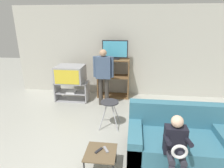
{
  "coord_description": "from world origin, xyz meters",
  "views": [
    {
      "loc": [
        0.41,
        -1.59,
        2.18
      ],
      "look_at": [
        -0.04,
        2.15,
        0.9
      ],
      "focal_mm": 30.0,
      "sensor_mm": 36.0,
      "label": 1
    }
  ],
  "objects_px": {
    "tv_stand": "(72,91)",
    "remote_control_white": "(106,149)",
    "couch": "(177,140)",
    "television_flat": "(115,50)",
    "person_standing_adult": "(103,72)",
    "media_shelf": "(113,78)",
    "remote_control_black": "(99,150)",
    "snack_table": "(101,154)",
    "folding_stool": "(110,106)",
    "person_seated_child": "(176,145)",
    "television_main": "(71,74)"
  },
  "relations": [
    {
      "from": "tv_stand",
      "to": "remote_control_white",
      "type": "xyz_separation_m",
      "value": [
        1.36,
        -2.51,
        0.09
      ]
    },
    {
      "from": "couch",
      "to": "television_flat",
      "type": "bearing_deg",
      "value": 118.24
    },
    {
      "from": "remote_control_white",
      "to": "person_standing_adult",
      "type": "bearing_deg",
      "value": 69.16
    },
    {
      "from": "media_shelf",
      "to": "couch",
      "type": "relative_size",
      "value": 0.69
    },
    {
      "from": "remote_control_black",
      "to": "couch",
      "type": "height_order",
      "value": "couch"
    },
    {
      "from": "person_standing_adult",
      "to": "snack_table",
      "type": "bearing_deg",
      "value": -81.78
    },
    {
      "from": "snack_table",
      "to": "couch",
      "type": "xyz_separation_m",
      "value": [
        1.21,
        0.54,
        -0.04
      ]
    },
    {
      "from": "media_shelf",
      "to": "remote_control_black",
      "type": "relative_size",
      "value": 7.9
    },
    {
      "from": "couch",
      "to": "tv_stand",
      "type": "bearing_deg",
      "value": 140.99
    },
    {
      "from": "tv_stand",
      "to": "folding_stool",
      "type": "xyz_separation_m",
      "value": [
        1.25,
        -1.26,
        0.21
      ]
    },
    {
      "from": "remote_control_white",
      "to": "person_seated_child",
      "type": "height_order",
      "value": "person_seated_child"
    },
    {
      "from": "folding_stool",
      "to": "person_seated_child",
      "type": "relative_size",
      "value": 0.6
    },
    {
      "from": "remote_control_black",
      "to": "person_seated_child",
      "type": "height_order",
      "value": "person_seated_child"
    },
    {
      "from": "television_main",
      "to": "person_seated_child",
      "type": "relative_size",
      "value": 0.77
    },
    {
      "from": "person_standing_adult",
      "to": "person_seated_child",
      "type": "height_order",
      "value": "person_standing_adult"
    },
    {
      "from": "snack_table",
      "to": "person_standing_adult",
      "type": "height_order",
      "value": "person_standing_adult"
    },
    {
      "from": "television_main",
      "to": "television_flat",
      "type": "height_order",
      "value": "television_flat"
    },
    {
      "from": "remote_control_white",
      "to": "media_shelf",
      "type": "bearing_deg",
      "value": 63.38
    },
    {
      "from": "person_standing_adult",
      "to": "remote_control_white",
      "type": "bearing_deg",
      "value": -79.94
    },
    {
      "from": "television_flat",
      "to": "remote_control_black",
      "type": "relative_size",
      "value": 5.02
    },
    {
      "from": "television_flat",
      "to": "couch",
      "type": "distance_m",
      "value": 3.0
    },
    {
      "from": "tv_stand",
      "to": "remote_control_white",
      "type": "bearing_deg",
      "value": -61.64
    },
    {
      "from": "media_shelf",
      "to": "folding_stool",
      "type": "relative_size",
      "value": 1.97
    },
    {
      "from": "media_shelf",
      "to": "person_seated_child",
      "type": "relative_size",
      "value": 1.18
    },
    {
      "from": "remote_control_black",
      "to": "couch",
      "type": "xyz_separation_m",
      "value": [
        1.24,
        0.52,
        -0.09
      ]
    },
    {
      "from": "remote_control_white",
      "to": "person_seated_child",
      "type": "distance_m",
      "value": 1.01
    },
    {
      "from": "media_shelf",
      "to": "television_main",
      "type": "bearing_deg",
      "value": -160.68
    },
    {
      "from": "folding_stool",
      "to": "person_standing_adult",
      "type": "relative_size",
      "value": 0.38
    },
    {
      "from": "tv_stand",
      "to": "television_main",
      "type": "distance_m",
      "value": 0.51
    },
    {
      "from": "television_flat",
      "to": "person_seated_child",
      "type": "bearing_deg",
      "value": -68.78
    },
    {
      "from": "remote_control_white",
      "to": "couch",
      "type": "relative_size",
      "value": 0.09
    },
    {
      "from": "media_shelf",
      "to": "couch",
      "type": "height_order",
      "value": "media_shelf"
    },
    {
      "from": "television_main",
      "to": "person_seated_child",
      "type": "distance_m",
      "value": 3.5
    },
    {
      "from": "snack_table",
      "to": "person_seated_child",
      "type": "bearing_deg",
      "value": 0.09
    },
    {
      "from": "folding_stool",
      "to": "snack_table",
      "type": "xyz_separation_m",
      "value": [
        0.04,
        -1.3,
        -0.17
      ]
    },
    {
      "from": "television_flat",
      "to": "person_standing_adult",
      "type": "distance_m",
      "value": 0.83
    },
    {
      "from": "television_main",
      "to": "media_shelf",
      "type": "distance_m",
      "value": 1.24
    },
    {
      "from": "media_shelf",
      "to": "television_flat",
      "type": "xyz_separation_m",
      "value": [
        0.04,
        0.01,
        0.81
      ]
    },
    {
      "from": "tv_stand",
      "to": "couch",
      "type": "relative_size",
      "value": 0.56
    },
    {
      "from": "remote_control_black",
      "to": "couch",
      "type": "relative_size",
      "value": 0.09
    },
    {
      "from": "television_flat",
      "to": "remote_control_white",
      "type": "bearing_deg",
      "value": -86.54
    },
    {
      "from": "folding_stool",
      "to": "couch",
      "type": "height_order",
      "value": "couch"
    },
    {
      "from": "couch",
      "to": "media_shelf",
      "type": "bearing_deg",
      "value": 119.11
    },
    {
      "from": "television_main",
      "to": "television_flat",
      "type": "bearing_deg",
      "value": 19.25
    },
    {
      "from": "snack_table",
      "to": "remote_control_white",
      "type": "bearing_deg",
      "value": 36.41
    },
    {
      "from": "tv_stand",
      "to": "remote_control_black",
      "type": "height_order",
      "value": "tv_stand"
    },
    {
      "from": "media_shelf",
      "to": "folding_stool",
      "type": "xyz_separation_m",
      "value": [
        0.11,
        -1.68,
        -0.1
      ]
    },
    {
      "from": "person_seated_child",
      "to": "television_main",
      "type": "bearing_deg",
      "value": 132.49
    },
    {
      "from": "television_flat",
      "to": "folding_stool",
      "type": "bearing_deg",
      "value": -87.64
    },
    {
      "from": "person_standing_adult",
      "to": "folding_stool",
      "type": "bearing_deg",
      "value": -74.11
    }
  ]
}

